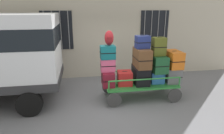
{
  "coord_description": "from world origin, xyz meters",
  "views": [
    {
      "loc": [
        -0.94,
        -5.59,
        2.87
      ],
      "look_at": [
        0.0,
        0.12,
        1.11
      ],
      "focal_mm": 31.54,
      "sensor_mm": 36.0,
      "label": 1
    }
  ],
  "objects_px": {
    "suitcase_midright_top": "(159,46)",
    "suitcase_midright_middle": "(157,63)",
    "suitcase_center_top": "(142,42)",
    "luggage_cart": "(140,86)",
    "suitcase_midleft_bottom": "(125,78)",
    "suitcase_left_bottom": "(108,78)",
    "suitcase_left_top": "(108,52)",
    "suitcase_midright_bottom": "(157,77)",
    "suitcase_right_middle": "(174,59)",
    "suitcase_center_bottom": "(141,75)",
    "suitcase_left_middle": "(108,65)",
    "suitcase_right_bottom": "(172,74)",
    "suitcase_center_middle": "(142,58)",
    "backpack": "(109,38)"
  },
  "relations": [
    {
      "from": "luggage_cart",
      "to": "suitcase_midleft_bottom",
      "type": "xyz_separation_m",
      "value": [
        -0.53,
        -0.01,
        0.32
      ]
    },
    {
      "from": "luggage_cart",
      "to": "suitcase_midleft_bottom",
      "type": "bearing_deg",
      "value": -179.27
    },
    {
      "from": "suitcase_midright_middle",
      "to": "suitcase_right_bottom",
      "type": "relative_size",
      "value": 1.11
    },
    {
      "from": "suitcase_left_top",
      "to": "suitcase_right_middle",
      "type": "relative_size",
      "value": 0.66
    },
    {
      "from": "suitcase_center_middle",
      "to": "suitcase_right_middle",
      "type": "distance_m",
      "value": 1.07
    },
    {
      "from": "suitcase_left_middle",
      "to": "luggage_cart",
      "type": "bearing_deg",
      "value": -0.29
    },
    {
      "from": "suitcase_center_top",
      "to": "suitcase_midright_bottom",
      "type": "bearing_deg",
      "value": -0.65
    },
    {
      "from": "suitcase_center_top",
      "to": "luggage_cart",
      "type": "bearing_deg",
      "value": 90.0
    },
    {
      "from": "suitcase_center_bottom",
      "to": "suitcase_center_middle",
      "type": "xyz_separation_m",
      "value": [
        0.0,
        -0.06,
        0.58
      ]
    },
    {
      "from": "suitcase_left_middle",
      "to": "suitcase_midright_middle",
      "type": "distance_m",
      "value": 1.6
    },
    {
      "from": "suitcase_center_bottom",
      "to": "suitcase_midright_middle",
      "type": "bearing_deg",
      "value": -2.46
    },
    {
      "from": "suitcase_midleft_bottom",
      "to": "suitcase_center_bottom",
      "type": "distance_m",
      "value": 0.54
    },
    {
      "from": "suitcase_right_bottom",
      "to": "suitcase_right_middle",
      "type": "relative_size",
      "value": 1.02
    },
    {
      "from": "suitcase_midleft_bottom",
      "to": "suitcase_midright_middle",
      "type": "xyz_separation_m",
      "value": [
        1.07,
        0.01,
        0.43
      ]
    },
    {
      "from": "suitcase_center_bottom",
      "to": "suitcase_midright_top",
      "type": "height_order",
      "value": "suitcase_midright_top"
    },
    {
      "from": "suitcase_left_top",
      "to": "suitcase_midright_top",
      "type": "distance_m",
      "value": 1.61
    },
    {
      "from": "suitcase_left_middle",
      "to": "suitcase_midright_middle",
      "type": "height_order",
      "value": "suitcase_midright_middle"
    },
    {
      "from": "suitcase_center_middle",
      "to": "suitcase_center_top",
      "type": "bearing_deg",
      "value": 90.0
    },
    {
      "from": "suitcase_left_middle",
      "to": "suitcase_midright_top",
      "type": "xyz_separation_m",
      "value": [
        1.6,
        -0.02,
        0.54
      ]
    },
    {
      "from": "suitcase_left_middle",
      "to": "suitcase_midleft_bottom",
      "type": "bearing_deg",
      "value": -1.31
    },
    {
      "from": "suitcase_midright_top",
      "to": "suitcase_midright_middle",
      "type": "bearing_deg",
      "value": 90.0
    },
    {
      "from": "suitcase_left_top",
      "to": "suitcase_midright_bottom",
      "type": "distance_m",
      "value": 1.82
    },
    {
      "from": "suitcase_midright_bottom",
      "to": "suitcase_midright_middle",
      "type": "bearing_deg",
      "value": 90.0
    },
    {
      "from": "suitcase_center_bottom",
      "to": "luggage_cart",
      "type": "bearing_deg",
      "value": -90.0
    },
    {
      "from": "suitcase_midright_bottom",
      "to": "suitcase_left_top",
      "type": "bearing_deg",
      "value": 178.61
    },
    {
      "from": "suitcase_center_bottom",
      "to": "suitcase_left_bottom",
      "type": "bearing_deg",
      "value": -178.74
    },
    {
      "from": "suitcase_center_bottom",
      "to": "suitcase_midright_middle",
      "type": "distance_m",
      "value": 0.65
    },
    {
      "from": "suitcase_center_top",
      "to": "suitcase_left_middle",
      "type": "bearing_deg",
      "value": 179.08
    },
    {
      "from": "suitcase_left_middle",
      "to": "suitcase_center_bottom",
      "type": "distance_m",
      "value": 1.13
    },
    {
      "from": "suitcase_center_middle",
      "to": "suitcase_center_top",
      "type": "xyz_separation_m",
      "value": [
        0.0,
        0.02,
        0.49
      ]
    },
    {
      "from": "suitcase_center_top",
      "to": "suitcase_center_bottom",
      "type": "bearing_deg",
      "value": 90.0
    },
    {
      "from": "suitcase_left_top",
      "to": "backpack",
      "type": "distance_m",
      "value": 0.43
    },
    {
      "from": "suitcase_left_bottom",
      "to": "suitcase_midright_middle",
      "type": "distance_m",
      "value": 1.65
    },
    {
      "from": "suitcase_center_top",
      "to": "suitcase_midright_middle",
      "type": "distance_m",
      "value": 0.88
    },
    {
      "from": "suitcase_left_top",
      "to": "suitcase_midleft_bottom",
      "type": "distance_m",
      "value": 1.0
    },
    {
      "from": "suitcase_midright_middle",
      "to": "suitcase_midright_top",
      "type": "bearing_deg",
      "value": -90.0
    },
    {
      "from": "suitcase_right_bottom",
      "to": "suitcase_right_middle",
      "type": "xyz_separation_m",
      "value": [
        0.0,
        -0.04,
        0.52
      ]
    },
    {
      "from": "suitcase_midright_middle",
      "to": "suitcase_right_middle",
      "type": "distance_m",
      "value": 0.55
    },
    {
      "from": "suitcase_left_bottom",
      "to": "suitcase_left_top",
      "type": "bearing_deg",
      "value": 90.0
    },
    {
      "from": "suitcase_center_top",
      "to": "suitcase_midright_top",
      "type": "relative_size",
      "value": 0.78
    },
    {
      "from": "suitcase_left_middle",
      "to": "suitcase_midright_bottom",
      "type": "distance_m",
      "value": 1.67
    },
    {
      "from": "luggage_cart",
      "to": "suitcase_left_middle",
      "type": "bearing_deg",
      "value": 179.71
    },
    {
      "from": "suitcase_center_bottom",
      "to": "suitcase_right_middle",
      "type": "distance_m",
      "value": 1.17
    },
    {
      "from": "suitcase_midleft_bottom",
      "to": "suitcase_center_top",
      "type": "distance_m",
      "value": 1.25
    },
    {
      "from": "suitcase_midleft_bottom",
      "to": "backpack",
      "type": "xyz_separation_m",
      "value": [
        -0.48,
        0.05,
        1.27
      ]
    },
    {
      "from": "suitcase_center_middle",
      "to": "suitcase_right_middle",
      "type": "relative_size",
      "value": 1.13
    },
    {
      "from": "suitcase_midright_bottom",
      "to": "suitcase_right_middle",
      "type": "height_order",
      "value": "suitcase_right_middle"
    },
    {
      "from": "suitcase_left_bottom",
      "to": "suitcase_center_middle",
      "type": "xyz_separation_m",
      "value": [
        1.07,
        -0.04,
        0.63
      ]
    },
    {
      "from": "suitcase_left_middle",
      "to": "suitcase_right_bottom",
      "type": "relative_size",
      "value": 0.63
    },
    {
      "from": "suitcase_left_bottom",
      "to": "suitcase_center_top",
      "type": "relative_size",
      "value": 1.3
    }
  ]
}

